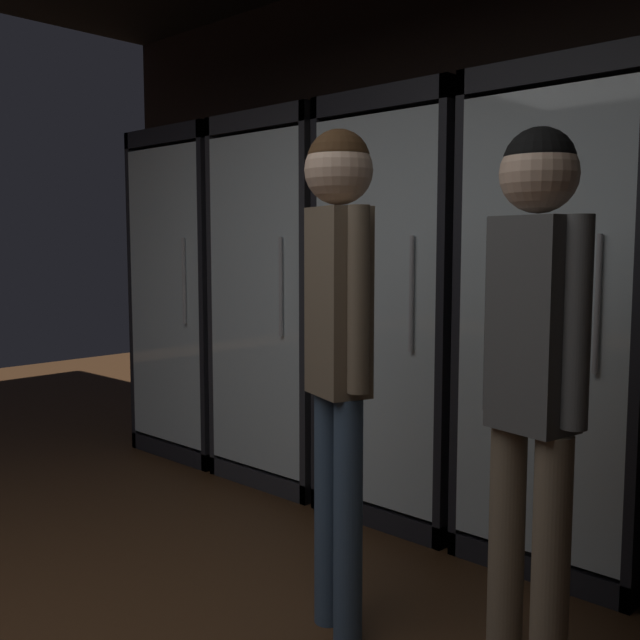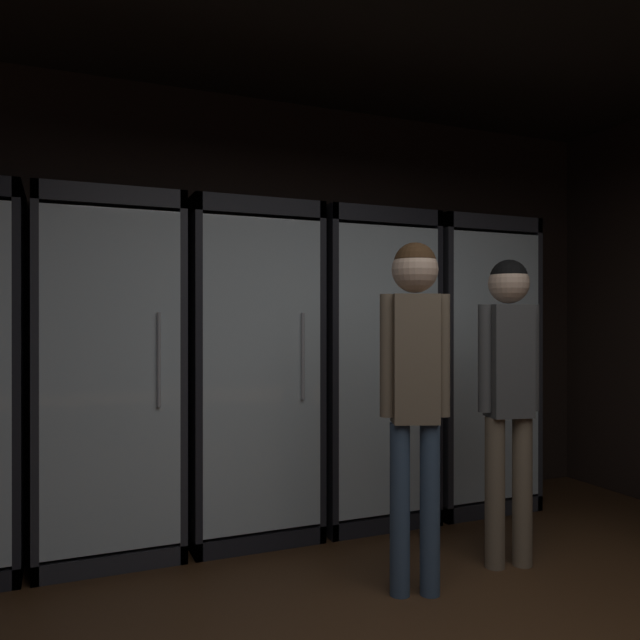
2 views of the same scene
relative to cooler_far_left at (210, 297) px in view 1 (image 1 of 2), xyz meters
The scene contains 7 objects.
wall_back 1.95m from the cooler_far_left, ahead, with size 6.00×0.06×2.80m, color black.
cooler_far_left is the anchor object (origin of this frame).
cooler_left 0.81m from the cooler_far_left, ahead, with size 0.77×0.65×2.02m.
cooler_center 1.63m from the cooler_far_left, ahead, with size 0.77×0.65×2.02m.
cooler_right 2.44m from the cooler_far_left, ahead, with size 0.77×0.65×2.02m.
shopper_near 2.97m from the cooler_far_left, 20.66° to the right, with size 0.34×0.22×1.64m.
shopper_far 2.42m from the cooler_far_left, 28.35° to the right, with size 0.32×0.22×1.69m.
Camera 1 is at (1.86, -0.23, 1.32)m, focal length 41.44 mm.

